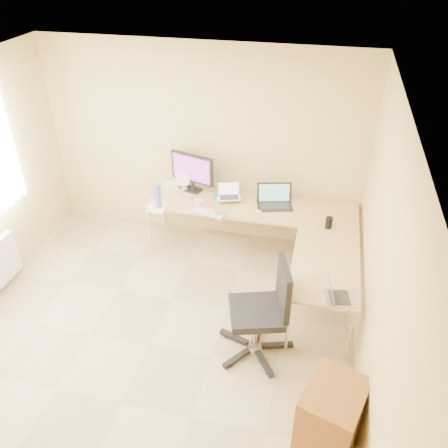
% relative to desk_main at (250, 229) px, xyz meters
% --- Properties ---
extents(floor, '(4.50, 4.50, 0.00)m').
position_rel_desk_main_xyz_m(floor, '(-0.72, -1.85, -0.36)').
color(floor, tan).
rests_on(floor, ground).
extents(ceiling, '(4.50, 4.50, 0.00)m').
position_rel_desk_main_xyz_m(ceiling, '(-0.72, -1.85, 2.24)').
color(ceiling, white).
rests_on(ceiling, ground).
extents(wall_back, '(4.50, 0.00, 4.50)m').
position_rel_desk_main_xyz_m(wall_back, '(-0.72, 0.40, 0.93)').
color(wall_back, tan).
rests_on(wall_back, ground).
extents(wall_right, '(0.00, 4.50, 4.50)m').
position_rel_desk_main_xyz_m(wall_right, '(1.38, -1.85, 0.93)').
color(wall_right, tan).
rests_on(wall_right, ground).
extents(desk_main, '(2.65, 0.70, 0.73)m').
position_rel_desk_main_xyz_m(desk_main, '(0.00, 0.00, 0.00)').
color(desk_main, tan).
rests_on(desk_main, ground).
extents(desk_return, '(0.70, 1.30, 0.73)m').
position_rel_desk_main_xyz_m(desk_return, '(0.98, -1.00, 0.00)').
color(desk_return, tan).
rests_on(desk_return, ground).
extents(monitor, '(0.65, 0.37, 0.53)m').
position_rel_desk_main_xyz_m(monitor, '(-0.82, 0.20, 0.63)').
color(monitor, black).
rests_on(monitor, desk_main).
extents(book_stack, '(0.26, 0.31, 0.05)m').
position_rel_desk_main_xyz_m(book_stack, '(-0.38, 0.15, 0.39)').
color(book_stack, '#188380').
rests_on(book_stack, desk_main).
extents(laptop_center, '(0.35, 0.30, 0.19)m').
position_rel_desk_main_xyz_m(laptop_center, '(-0.29, 0.04, 0.51)').
color(laptop_center, silver).
rests_on(laptop_center, desk_main).
extents(laptop_black, '(0.50, 0.41, 0.27)m').
position_rel_desk_main_xyz_m(laptop_black, '(0.29, 0.04, 0.50)').
color(laptop_black, black).
rests_on(laptop_black, desk_main).
extents(keyboard, '(0.44, 0.27, 0.02)m').
position_rel_desk_main_xyz_m(keyboard, '(-0.47, -0.30, 0.37)').
color(keyboard, silver).
rests_on(keyboard, desk_main).
extents(mouse, '(0.09, 0.05, 0.03)m').
position_rel_desk_main_xyz_m(mouse, '(0.12, -0.15, 0.38)').
color(mouse, white).
rests_on(mouse, desk_main).
extents(mug, '(0.15, 0.15, 0.11)m').
position_rel_desk_main_xyz_m(mug, '(-0.63, -0.20, 0.42)').
color(mug, silver).
rests_on(mug, desk_main).
extents(cd_stack, '(0.17, 0.17, 0.03)m').
position_rel_desk_main_xyz_m(cd_stack, '(-0.33, -0.30, 0.38)').
color(cd_stack, silver).
rests_on(cd_stack, desk_main).
extents(water_bottle, '(0.11, 0.11, 0.31)m').
position_rel_desk_main_xyz_m(water_bottle, '(-1.13, -0.30, 0.52)').
color(water_bottle, '#5571C4').
rests_on(water_bottle, desk_main).
extents(papers, '(0.23, 0.32, 0.01)m').
position_rel_desk_main_xyz_m(papers, '(-1.13, -0.30, 0.37)').
color(papers, white).
rests_on(papers, desk_main).
extents(white_box, '(0.24, 0.21, 0.07)m').
position_rel_desk_main_xyz_m(white_box, '(-1.13, 0.20, 0.40)').
color(white_box, silver).
rests_on(white_box, desk_main).
extents(desk_fan, '(0.22, 0.22, 0.24)m').
position_rel_desk_main_xyz_m(desk_fan, '(-0.94, 0.20, 0.49)').
color(desk_fan, white).
rests_on(desk_fan, desk_main).
extents(black_cup, '(0.09, 0.09, 0.14)m').
position_rel_desk_main_xyz_m(black_cup, '(0.97, -0.30, 0.43)').
color(black_cup, black).
rests_on(black_cup, desk_main).
extents(laptop_return, '(0.36, 0.30, 0.21)m').
position_rel_desk_main_xyz_m(laptop_return, '(1.13, -1.51, 0.47)').
color(laptop_return, '#B2B3C9').
rests_on(laptop_return, desk_return).
extents(office_chair, '(0.82, 0.82, 1.10)m').
position_rel_desk_main_xyz_m(office_chair, '(0.36, -1.66, 0.14)').
color(office_chair, black).
rests_on(office_chair, ground).
extents(cabinet, '(0.57, 0.64, 0.74)m').
position_rel_desk_main_xyz_m(cabinet, '(1.13, -2.58, -0.01)').
color(cabinet, '#995A24').
rests_on(cabinet, ground).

